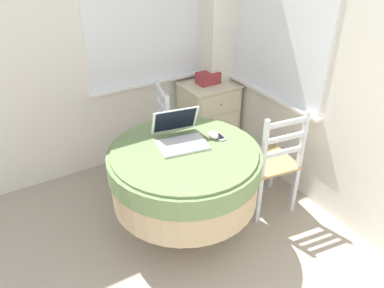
{
  "coord_description": "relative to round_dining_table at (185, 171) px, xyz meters",
  "views": [
    {
      "loc": [
        -0.23,
        0.27,
        2.1
      ],
      "look_at": [
        0.98,
        2.3,
        0.68
      ],
      "focal_mm": 35.0,
      "sensor_mm": 36.0,
      "label": 1
    }
  ],
  "objects": [
    {
      "name": "corner_cabinet",
      "position": [
        0.85,
        0.99,
        -0.22
      ],
      "size": [
        0.53,
        0.45,
        0.72
      ],
      "color": "beige",
      "rests_on": "ground_plane"
    },
    {
      "name": "computer_mouse",
      "position": [
        0.26,
        0.03,
        0.2
      ],
      "size": [
        0.06,
        0.1,
        0.05
      ],
      "color": "white",
      "rests_on": "round_dining_table"
    },
    {
      "name": "cell_phone",
      "position": [
        0.3,
        0.01,
        0.18
      ],
      "size": [
        0.06,
        0.11,
        0.01
      ],
      "color": "#B2B7BC",
      "rests_on": "round_dining_table"
    },
    {
      "name": "round_dining_table",
      "position": [
        0.0,
        0.0,
        0.0
      ],
      "size": [
        1.06,
        1.06,
        0.76
      ],
      "color": "#4C3D2D",
      "rests_on": "ground_plane"
    },
    {
      "name": "dining_chair_near_back_window",
      "position": [
        0.08,
        0.74,
        -0.14
      ],
      "size": [
        0.47,
        0.47,
        0.92
      ],
      "color": "tan",
      "rests_on": "ground_plane"
    },
    {
      "name": "dining_chair_near_right_window",
      "position": [
        0.75,
        -0.08,
        -0.14
      ],
      "size": [
        0.44,
        0.44,
        0.92
      ],
      "color": "tan",
      "rests_on": "ground_plane"
    },
    {
      "name": "corner_room_shell",
      "position": [
        0.33,
        -0.0,
        0.69
      ],
      "size": [
        4.23,
        5.25,
        2.55
      ],
      "color": "white",
      "rests_on": "ground_plane"
    },
    {
      "name": "storage_box",
      "position": [
        0.84,
        1.0,
        0.19
      ],
      "size": [
        0.21,
        0.14,
        0.11
      ],
      "color": "#9E3338",
      "rests_on": "corner_cabinet"
    },
    {
      "name": "laptop",
      "position": [
        0.02,
        0.1,
        0.22
      ],
      "size": [
        0.38,
        0.38,
        0.23
      ],
      "color": "silver",
      "rests_on": "round_dining_table"
    }
  ]
}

